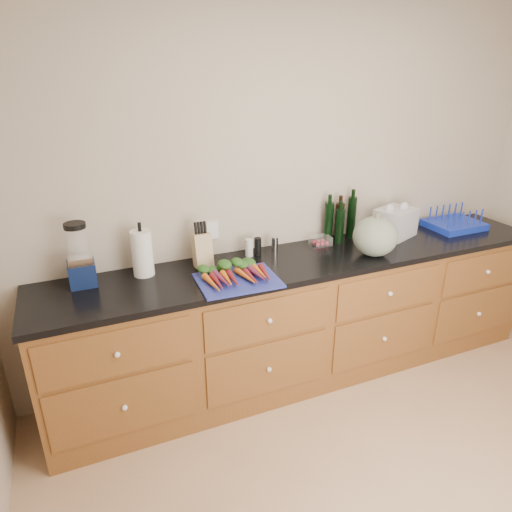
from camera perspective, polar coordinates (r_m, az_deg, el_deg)
name	(u,v)px	position (r m, az deg, el deg)	size (l,w,h in m)	color
ground	(424,512)	(2.87, 20.28, -27.83)	(4.00, 4.00, 0.00)	tan
wall_back	(290,194)	(3.29, 4.32, 7.71)	(4.10, 0.05, 2.60)	#BDAF9C
cabinets	(308,319)	(3.36, 6.46, -7.86)	(3.60, 0.64, 0.90)	brown
countertop	(310,260)	(3.15, 6.80, -0.46)	(3.64, 0.62, 0.04)	black
cutting_board	(238,280)	(2.77, -2.28, -3.06)	(0.48, 0.37, 0.01)	navy
carrots	(235,273)	(2.80, -2.62, -2.12)	(0.41, 0.30, 0.06)	orange
squash	(375,236)	(3.21, 14.67, 2.39)	(0.30, 0.30, 0.27)	slate
blender_appliance	(80,258)	(2.85, -21.16, -0.28)	(0.15, 0.15, 0.39)	#0F1C48
paper_towel	(142,253)	(2.89, -14.03, 0.34)	(0.13, 0.13, 0.29)	white
knife_block	(202,250)	(2.95, -6.73, 0.70)	(0.11, 0.11, 0.22)	tan
grinder_salt	(249,248)	(3.11, -0.87, 1.04)	(0.05, 0.05, 0.12)	silver
grinder_pepper	(258,246)	(3.13, 0.22, 1.22)	(0.05, 0.05, 0.12)	black
canister_chrome	(275,244)	(3.18, 2.34, 1.45)	(0.05, 0.05, 0.11)	silver
tomato_box	(321,241)	(3.35, 8.08, 1.90)	(0.14, 0.11, 0.06)	white
bottles	(340,222)	(3.43, 10.44, 4.26)	(0.26, 0.13, 0.32)	black
grocery_bag	(395,222)	(3.63, 16.99, 4.03)	(0.29, 0.23, 0.21)	silver
dish_rack	(454,223)	(4.00, 23.54, 3.81)	(0.41, 0.33, 0.17)	#142DB5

